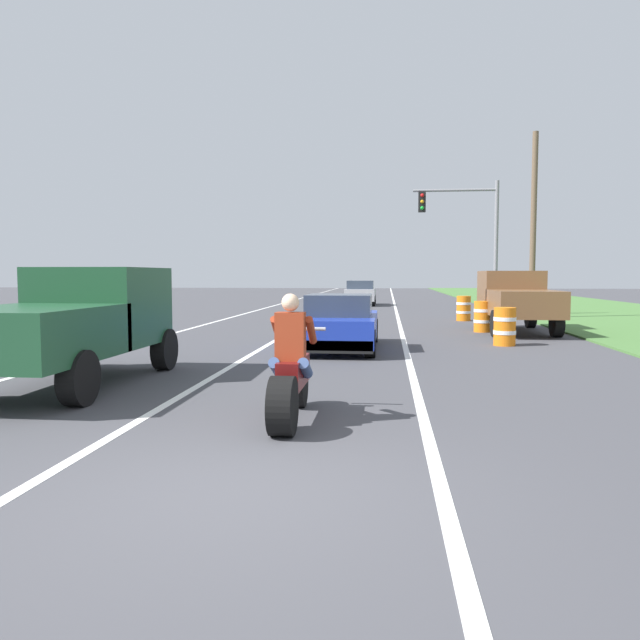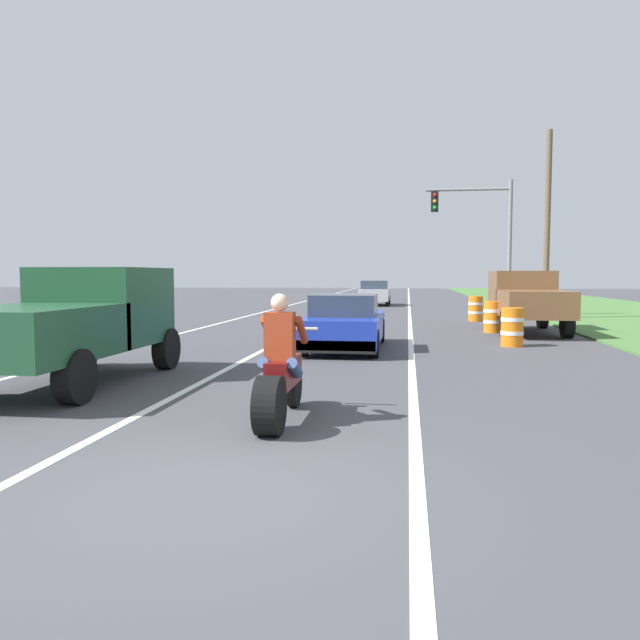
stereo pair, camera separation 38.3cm
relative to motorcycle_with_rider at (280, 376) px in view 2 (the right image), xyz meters
name	(u,v)px [view 2 (the right image)]	position (x,y,z in m)	size (l,w,h in m)	color
ground_plane	(204,492)	(-0.14, -2.49, -0.59)	(160.00, 160.00, 0.00)	#424247
lane_stripe_left_solid	(237,319)	(-5.54, 17.51, -0.59)	(0.14, 120.00, 0.01)	white
lane_stripe_right_solid	(410,321)	(1.66, 17.51, -0.59)	(0.14, 120.00, 0.01)	white
lane_stripe_centre_dashed	(322,320)	(-1.94, 17.51, -0.59)	(0.14, 120.00, 0.01)	white
motorcycle_with_rider	(280,376)	(0.00, 0.00, 0.00)	(0.70, 2.21, 1.62)	black
sports_car_blue	(345,324)	(0.02, 7.74, 0.04)	(1.84, 4.30, 1.37)	#1E38B2
pickup_truck_left_lane_dark_green	(77,319)	(-3.99, 2.28, 0.51)	(2.02, 4.80, 1.98)	#1E4C2D
pickup_truck_right_shoulder_brown	(526,298)	(5.33, 12.93, 0.51)	(2.02, 4.80, 1.98)	brown
traffic_light_mast_near	(484,227)	(4.88, 20.61, 3.34)	(3.76, 0.34, 6.00)	gray
utility_pole_roadside	(547,226)	(7.22, 19.08, 3.28)	(0.24, 0.24, 7.74)	brown
construction_barrel_nearest	(512,327)	(4.25, 8.94, -0.09)	(0.58, 0.58, 1.00)	orange
construction_barrel_mid	(493,317)	(4.27, 12.79, -0.09)	(0.58, 0.58, 1.00)	orange
construction_barrel_far	(476,309)	(4.26, 17.67, -0.09)	(0.58, 0.58, 1.00)	orange
distant_car_far_ahead	(375,293)	(-0.42, 29.93, 0.18)	(1.80, 4.00, 1.50)	#B2B2B7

